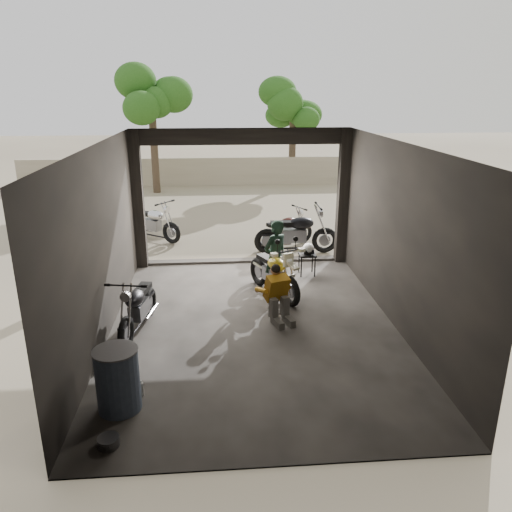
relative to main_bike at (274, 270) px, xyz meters
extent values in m
plane|color=#7A6D56|center=(-0.52, -1.41, -0.56)|extent=(80.00, 80.00, 0.00)
cube|color=#2D2B28|center=(-0.52, -1.41, -0.55)|extent=(5.00, 7.00, 0.02)
plane|color=black|center=(-0.52, -1.41, 2.64)|extent=(7.00, 7.00, 0.00)
cube|color=black|center=(-0.52, -4.91, 1.04)|extent=(5.00, 0.02, 3.20)
cube|color=black|center=(-3.02, -1.41, 1.04)|extent=(0.02, 7.00, 3.20)
cube|color=black|center=(1.98, -1.41, 1.04)|extent=(0.02, 7.00, 3.20)
cube|color=black|center=(-2.90, 1.97, 1.04)|extent=(0.24, 0.24, 3.20)
cube|color=black|center=(1.86, 1.97, 1.04)|extent=(0.24, 0.24, 3.20)
cube|color=black|center=(-0.52, 2.01, 2.46)|extent=(5.00, 0.16, 0.36)
cube|color=#2D2B28|center=(-0.52, 2.09, -0.52)|extent=(5.00, 0.25, 0.08)
cube|color=gray|center=(-0.52, 12.59, 0.04)|extent=(18.00, 0.30, 1.20)
cylinder|color=#382B1E|center=(-3.52, 11.09, 1.24)|extent=(0.30, 0.30, 3.58)
ellipsoid|color=#1E4C14|center=(-3.52, 11.09, 3.48)|extent=(2.20, 2.20, 3.14)
cylinder|color=#382B1E|center=(2.28, 12.59, 1.04)|extent=(0.30, 0.30, 3.20)
ellipsoid|color=#1E4C14|center=(2.28, 12.59, 3.04)|extent=(2.20, 2.20, 2.80)
imported|color=black|center=(0.04, 0.14, 0.22)|extent=(0.68, 0.63, 1.55)
cube|color=black|center=(0.88, 1.08, -0.06)|extent=(0.37, 0.37, 0.04)
cylinder|color=black|center=(0.73, 0.93, -0.31)|extent=(0.03, 0.03, 0.49)
cylinder|color=black|center=(1.04, 0.93, -0.31)|extent=(0.03, 0.03, 0.49)
cylinder|color=black|center=(0.73, 1.24, -0.31)|extent=(0.03, 0.03, 0.49)
cylinder|color=black|center=(1.04, 1.24, -0.31)|extent=(0.03, 0.03, 0.49)
ellipsoid|color=silver|center=(0.90, 1.09, 0.08)|extent=(0.29, 0.30, 0.25)
cylinder|color=#3B4B64|center=(-2.47, -3.67, -0.12)|extent=(0.74, 0.74, 0.87)
cylinder|color=black|center=(2.46, 1.23, 0.49)|extent=(0.08, 0.08, 2.09)
cylinder|color=beige|center=(2.46, 1.21, 1.34)|extent=(0.76, 0.03, 0.76)
camera|label=1|loc=(-1.14, -9.41, 3.47)|focal=35.00mm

